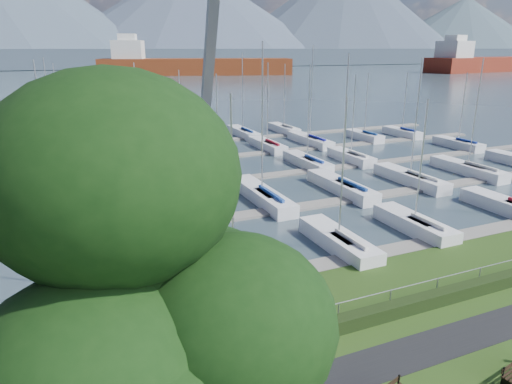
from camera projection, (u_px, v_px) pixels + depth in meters
path at (397, 358)px, 19.23m from camera, size 160.00×2.00×0.04m
water at (76, 73)px, 249.49m from camera, size 800.00×540.00×0.20m
hedge at (361, 319)px, 21.40m from camera, size 80.00×0.70×0.70m
fence at (357, 299)px, 21.49m from camera, size 80.00×0.04×0.04m
foothill at (70, 58)px, 308.81m from camera, size 900.00×80.00×12.00m
mountains at (70, 3)px, 364.62m from camera, size 1190.00×360.00×115.00m
docks at (199, 184)px, 44.67m from camera, size 90.00×41.60×0.25m
tree at (150, 340)px, 8.22m from camera, size 6.98×6.63×12.58m
crane at (209, 124)px, 45.11m from camera, size 5.37×13.47×22.35m
cargo_ship_mid at (188, 67)px, 225.90m from camera, size 94.32×45.24×21.50m
cargo_ship_east at (481, 64)px, 255.66m from camera, size 82.45×26.58×21.50m
sailboat_fleet at (162, 124)px, 44.27m from camera, size 75.66×49.66×13.58m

